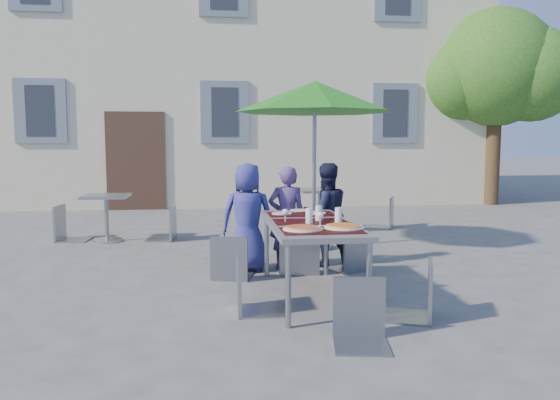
{
  "coord_description": "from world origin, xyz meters",
  "views": [
    {
      "loc": [
        -0.33,
        -5.09,
        1.52
      ],
      "look_at": [
        0.44,
        0.98,
        0.87
      ],
      "focal_mm": 35.0,
      "sensor_mm": 36.0,
      "label": 1
    }
  ],
  "objects": [
    {
      "name": "patio_umbrella",
      "position": [
        1.12,
        2.51,
        2.13
      ],
      "size": [
        2.22,
        2.22,
        2.37
      ],
      "color": "#B3B6BC",
      "rests_on": "ground"
    },
    {
      "name": "dining_table",
      "position": [
        0.63,
        0.08,
        0.7
      ],
      "size": [
        0.8,
        1.85,
        0.76
      ],
      "color": "#434247",
      "rests_on": "ground"
    },
    {
      "name": "chair_4",
      "position": [
        1.43,
        -0.68,
        0.57
      ],
      "size": [
        0.56,
        0.56,
        0.97
      ],
      "color": "gray",
      "rests_on": "ground"
    },
    {
      "name": "child_2",
      "position": [
        1.07,
        1.45,
        0.63
      ],
      "size": [
        0.68,
        0.48,
        1.27
      ],
      "primitive_type": "imported",
      "rotation": [
        0.0,
        0.0,
        3.36
      ],
      "color": "#191D37",
      "rests_on": "ground"
    },
    {
      "name": "building",
      "position": [
        -0.0,
        11.5,
        4.85
      ],
      "size": [
        13.6,
        8.2,
        11.1
      ],
      "color": "beige",
      "rests_on": "ground"
    },
    {
      "name": "pizza_near_left",
      "position": [
        0.47,
        -0.42,
        0.77
      ],
      "size": [
        0.35,
        0.35,
        0.03
      ],
      "color": "white",
      "rests_on": "dining_table"
    },
    {
      "name": "ground",
      "position": [
        0.0,
        0.0,
        0.0
      ],
      "size": [
        90.0,
        90.0,
        0.0
      ],
      "primitive_type": "plane",
      "color": "#4D4D4F",
      "rests_on": "ground"
    },
    {
      "name": "tree",
      "position": [
        6.55,
        7.54,
        3.25
      ],
      "size": [
        3.6,
        3.0,
        4.7
      ],
      "color": "#43311D",
      "rests_on": "ground"
    },
    {
      "name": "bg_chair_r_1",
      "position": [
        2.76,
        4.27,
        0.61
      ],
      "size": [
        0.61,
        0.61,
        1.04
      ],
      "color": "#92989D",
      "rests_on": "ground"
    },
    {
      "name": "cafe_table_0",
      "position": [
        -1.93,
        3.46,
        0.48
      ],
      "size": [
        0.67,
        0.67,
        0.72
      ],
      "color": "#B3B6BC",
      "rests_on": "ground"
    },
    {
      "name": "chair_3",
      "position": [
        0.01,
        -0.32,
        0.57
      ],
      "size": [
        0.44,
        0.43,
        0.96
      ],
      "color": "gray",
      "rests_on": "ground"
    },
    {
      "name": "cafe_table_1",
      "position": [
        1.5,
        3.96,
        0.49
      ],
      "size": [
        0.68,
        0.68,
        0.73
      ],
      "color": "#B3B6BC",
      "rests_on": "ground"
    },
    {
      "name": "pizza_near_right",
      "position": [
        0.85,
        -0.37,
        0.77
      ],
      "size": [
        0.36,
        0.36,
        0.03
      ],
      "color": "white",
      "rests_on": "dining_table"
    },
    {
      "name": "bg_chair_r_0",
      "position": [
        -1.02,
        3.48,
        0.56
      ],
      "size": [
        0.48,
        0.47,
        0.95
      ],
      "color": "gray",
      "rests_on": "ground"
    },
    {
      "name": "glassware",
      "position": [
        0.68,
        -0.01,
        0.83
      ],
      "size": [
        0.57,
        0.38,
        0.15
      ],
      "color": "silver",
      "rests_on": "dining_table"
    },
    {
      "name": "child_0",
      "position": [
        0.1,
        1.28,
        0.64
      ],
      "size": [
        0.68,
        0.51,
        1.28
      ],
      "primitive_type": "imported",
      "rotation": [
        0.0,
        0.0,
        2.98
      ],
      "color": "navy",
      "rests_on": "ground"
    },
    {
      "name": "chair_5",
      "position": [
        0.79,
        -1.17,
        0.54
      ],
      "size": [
        0.47,
        0.47,
        0.92
      ],
      "color": "gray",
      "rests_on": "ground"
    },
    {
      "name": "bg_chair_l_0",
      "position": [
        -2.56,
        3.63,
        0.61
      ],
      "size": [
        0.51,
        0.51,
        1.04
      ],
      "color": "gray",
      "rests_on": "ground"
    },
    {
      "name": "chair_2",
      "position": [
        1.32,
        1.08,
        0.52
      ],
      "size": [
        0.53,
        0.53,
        0.9
      ],
      "color": "slate",
      "rests_on": "ground"
    },
    {
      "name": "place_settings",
      "position": [
        0.63,
        0.73,
        0.76
      ],
      "size": [
        0.63,
        0.48,
        0.01
      ],
      "color": "white",
      "rests_on": "dining_table"
    },
    {
      "name": "bg_chair_l_1",
      "position": [
        1.23,
        4.28,
        0.52
      ],
      "size": [
        0.48,
        0.48,
        0.89
      ],
      "color": "gray",
      "rests_on": "ground"
    },
    {
      "name": "chair_0",
      "position": [
        -0.12,
        0.88,
        0.55
      ],
      "size": [
        0.51,
        0.51,
        0.94
      ],
      "color": "gray",
      "rests_on": "ground"
    },
    {
      "name": "chair_1",
      "position": [
        0.67,
        1.05,
        0.61
      ],
      "size": [
        0.48,
        0.49,
        1.04
      ],
      "color": "gray",
      "rests_on": "ground"
    },
    {
      "name": "child_1",
      "position": [
        0.57,
        1.34,
        0.62
      ],
      "size": [
        0.46,
        0.31,
        1.24
      ],
      "primitive_type": "imported",
      "rotation": [
        0.0,
        0.0,
        3.11
      ],
      "color": "#543873",
      "rests_on": "ground"
    }
  ]
}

